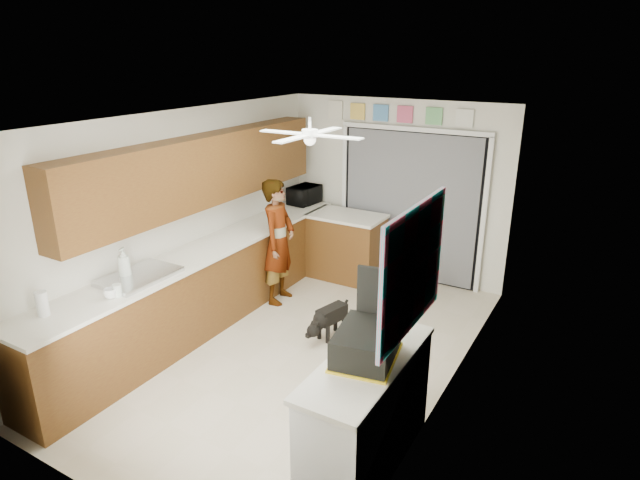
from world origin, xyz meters
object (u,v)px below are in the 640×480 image
at_px(microwave, 304,195).
at_px(suitcase, 366,344).
at_px(soap_bottle, 124,263).
at_px(cup, 110,293).
at_px(man, 279,242).
at_px(dog, 332,320).
at_px(paper_towel_roll, 42,304).

height_order(microwave, suitcase, microwave).
height_order(soap_bottle, suitcase, soap_bottle).
height_order(cup, man, man).
distance_m(cup, dog, 2.40).
xyz_separation_m(microwave, dog, (1.46, -1.79, -0.86)).
relative_size(microwave, soap_bottle, 1.45).
relative_size(cup, dog, 0.23).
xyz_separation_m(cup, dog, (1.32, 1.85, -0.78)).
relative_size(microwave, man, 0.30).
height_order(suitcase, dog, suitcase).
distance_m(microwave, soap_bottle, 3.26).
bearing_deg(paper_towel_roll, dog, 56.99).
bearing_deg(cup, dog, 54.50).
relative_size(cup, man, 0.07).
relative_size(soap_bottle, man, 0.20).
height_order(man, dog, man).
bearing_deg(suitcase, paper_towel_roll, -174.00).
distance_m(paper_towel_roll, suitcase, 2.82).
relative_size(suitcase, man, 0.34).
height_order(cup, suitcase, suitcase).
bearing_deg(paper_towel_roll, man, 80.37).
distance_m(cup, man, 2.37).
bearing_deg(soap_bottle, suitcase, -2.48).
xyz_separation_m(microwave, paper_towel_roll, (-0.08, -4.16, -0.02)).
xyz_separation_m(soap_bottle, cup, (0.24, -0.38, -0.12)).
bearing_deg(cup, man, 83.55).
distance_m(suitcase, dog, 2.14).
bearing_deg(man, cup, 163.69).
relative_size(cup, paper_towel_roll, 0.54).
relative_size(cup, suitcase, 0.22).
relative_size(soap_bottle, dog, 0.62).
relative_size(soap_bottle, cup, 2.74).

